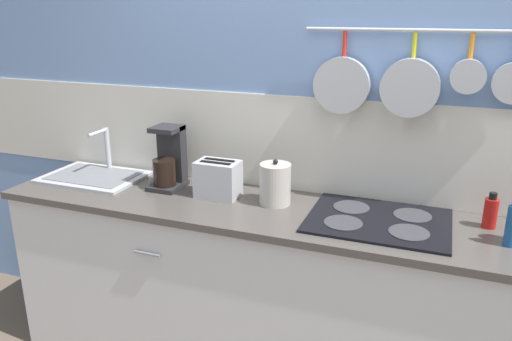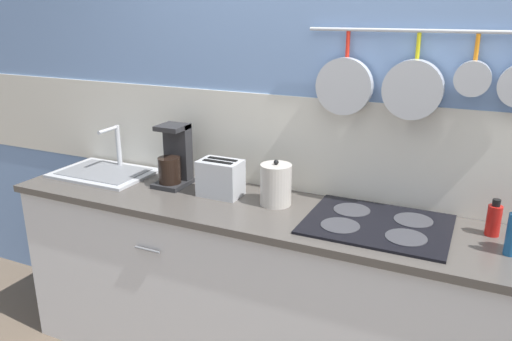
# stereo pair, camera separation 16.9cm
# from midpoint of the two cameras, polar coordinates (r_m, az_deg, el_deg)

# --- Properties ---
(wall_back) EXTENTS (7.20, 0.16, 2.60)m
(wall_back) POSITION_cam_midpoint_polar(r_m,az_deg,el_deg) (2.44, 9.33, 4.98)
(wall_back) COLOR #7293C6
(wall_back) RESTS_ON ground_plane
(cabinet_base) EXTENTS (3.32, 0.54, 0.89)m
(cabinet_base) POSITION_cam_midpoint_polar(r_m,az_deg,el_deg) (2.48, 6.70, -15.74)
(cabinet_base) COLOR silver
(cabinet_base) RESTS_ON ground_plane
(countertop) EXTENTS (3.36, 0.56, 0.03)m
(countertop) POSITION_cam_midpoint_polar(r_m,az_deg,el_deg) (2.26, 7.13, -5.89)
(countertop) COLOR #4C4742
(countertop) RESTS_ON cabinet_base
(sink_basin) EXTENTS (0.53, 0.38, 0.25)m
(sink_basin) POSITION_cam_midpoint_polar(r_m,az_deg,el_deg) (2.92, -19.55, -0.45)
(sink_basin) COLOR #B7BABF
(sink_basin) RESTS_ON countertop
(coffee_maker) EXTENTS (0.16, 0.19, 0.32)m
(coffee_maker) POSITION_cam_midpoint_polar(r_m,az_deg,el_deg) (2.64, -11.73, 0.97)
(coffee_maker) COLOR #262628
(coffee_maker) RESTS_ON countertop
(toaster) EXTENTS (0.23, 0.14, 0.18)m
(toaster) POSITION_cam_midpoint_polar(r_m,az_deg,el_deg) (2.47, -6.32, -0.99)
(toaster) COLOR #B7BABF
(toaster) RESTS_ON countertop
(kettle) EXTENTS (0.15, 0.15, 0.22)m
(kettle) POSITION_cam_midpoint_polar(r_m,az_deg,el_deg) (2.36, 0.16, -1.58)
(kettle) COLOR beige
(kettle) RESTS_ON countertop
(cooktop) EXTENTS (0.61, 0.47, 0.01)m
(cooktop) POSITION_cam_midpoint_polar(r_m,az_deg,el_deg) (2.24, 11.73, -5.63)
(cooktop) COLOR black
(cooktop) RESTS_ON countertop
(bottle_cooking_wine) EXTENTS (0.06, 0.06, 0.16)m
(bottle_cooking_wine) POSITION_cam_midpoint_polar(r_m,az_deg,el_deg) (2.31, 23.36, -4.43)
(bottle_cooking_wine) COLOR red
(bottle_cooking_wine) RESTS_ON countertop
(bottle_dish_soap) EXTENTS (0.04, 0.04, 0.20)m
(bottle_dish_soap) POSITION_cam_midpoint_polar(r_m,az_deg,el_deg) (2.15, 25.22, -5.66)
(bottle_dish_soap) COLOR navy
(bottle_dish_soap) RESTS_ON countertop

